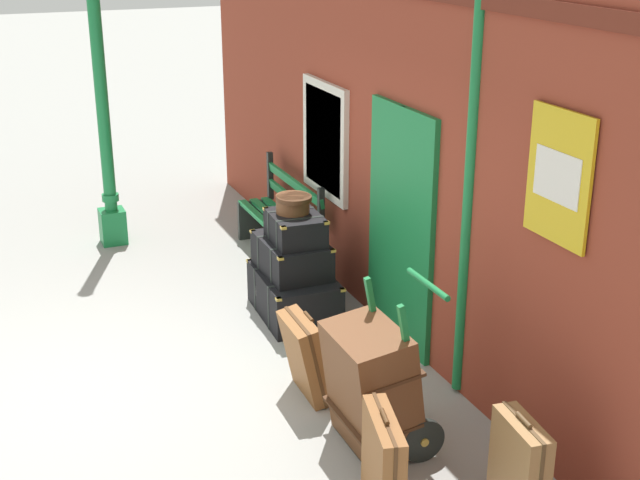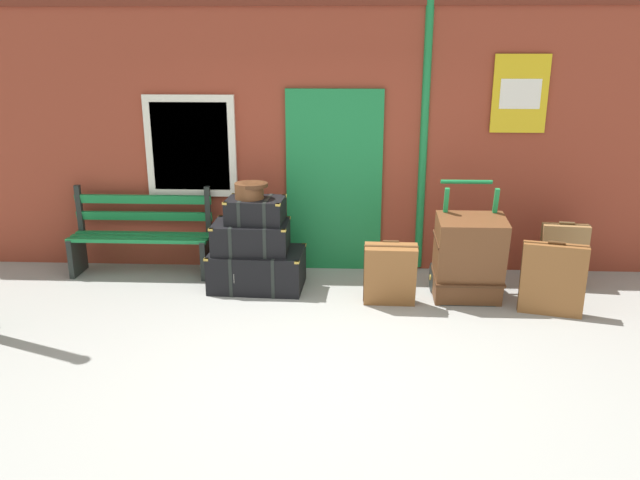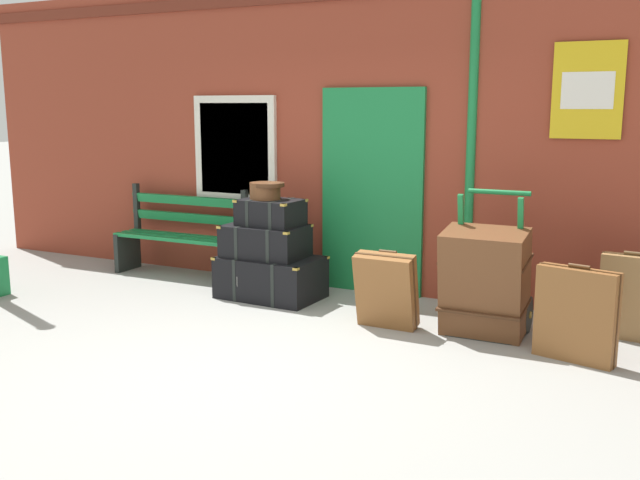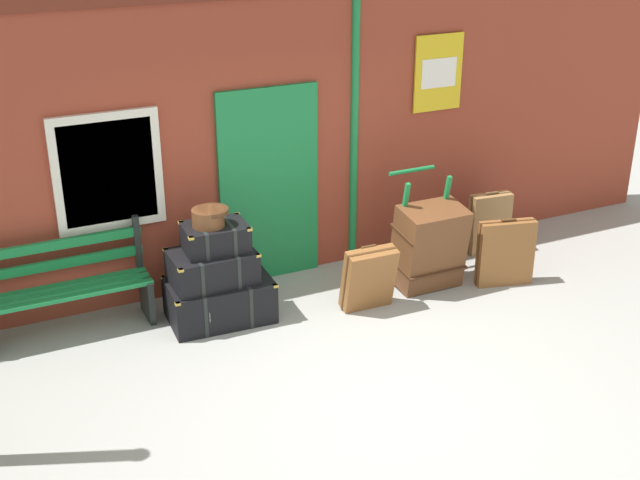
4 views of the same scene
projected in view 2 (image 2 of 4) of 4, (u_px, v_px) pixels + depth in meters
name	position (u px, v px, depth m)	size (l,w,h in m)	color
ground_plane	(320.00, 366.00, 5.25)	(60.00, 60.00, 0.00)	gray
brick_facade	(330.00, 132.00, 7.25)	(10.40, 0.35, 3.20)	brown
platform_bench	(142.00, 236.00, 7.28)	(1.60, 0.43, 1.01)	#197A3D
steamer_trunk_base	(257.00, 269.00, 6.90)	(1.04, 0.70, 0.43)	black
steamer_trunk_middle	(251.00, 237.00, 6.80)	(0.81, 0.55, 0.33)	black
steamer_trunk_top	(256.00, 210.00, 6.73)	(0.64, 0.48, 0.27)	black
round_hatbox	(250.00, 189.00, 6.66)	(0.35, 0.32, 0.17)	brown
porters_trolley	(464.00, 270.00, 6.69)	(0.71, 0.59, 1.20)	black
large_brown_trunk	(469.00, 258.00, 6.46)	(0.70, 0.55, 0.93)	brown
suitcase_slate	(553.00, 279.00, 6.18)	(0.62, 0.29, 0.76)	brown
suitcase_olive	(390.00, 274.00, 6.37)	(0.54, 0.32, 0.69)	brown
suitcase_charcoal	(563.00, 256.00, 6.89)	(0.50, 0.22, 0.75)	olive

